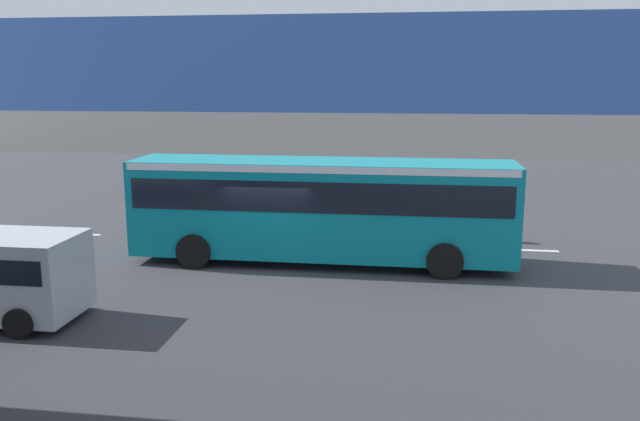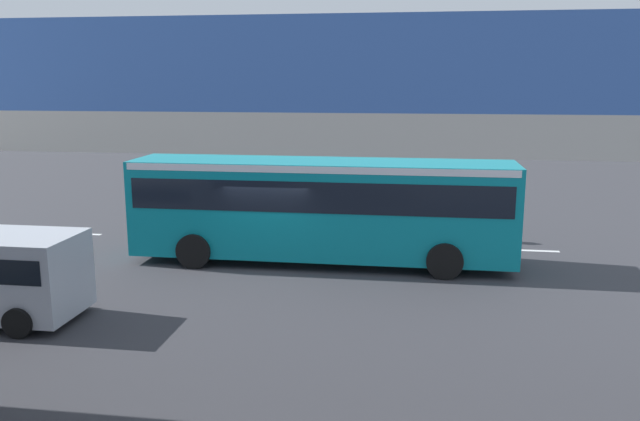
# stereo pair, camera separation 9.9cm
# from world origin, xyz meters

# --- Properties ---
(ground) EXTENTS (80.00, 80.00, 0.00)m
(ground) POSITION_xyz_m (0.00, 0.00, 0.00)
(ground) COLOR #38383D
(city_bus) EXTENTS (11.54, 2.85, 3.15)m
(city_bus) POSITION_xyz_m (-1.45, -0.62, 1.88)
(city_bus) COLOR #0C8493
(city_bus) RESTS_ON ground
(bicycle_black) EXTENTS (1.77, 0.44, 0.96)m
(bicycle_black) POSITION_xyz_m (6.16, 2.78, 0.37)
(bicycle_black) COLOR black
(bicycle_black) RESTS_ON ground
(pedestrian) EXTENTS (0.38, 0.38, 1.79)m
(pedestrian) POSITION_xyz_m (-6.46, -4.07, 0.89)
(pedestrian) COLOR #2D2D38
(pedestrian) RESTS_ON ground
(traffic_sign) EXTENTS (0.08, 0.60, 2.80)m
(traffic_sign) POSITION_xyz_m (4.91, -2.83, 1.89)
(traffic_sign) COLOR slate
(traffic_sign) RESTS_ON ground
(lane_dash_leftmost) EXTENTS (2.00, 0.20, 0.01)m
(lane_dash_leftmost) POSITION_xyz_m (-8.00, -2.89, 0.00)
(lane_dash_leftmost) COLOR silver
(lane_dash_leftmost) RESTS_ON ground
(lane_dash_left) EXTENTS (2.00, 0.20, 0.01)m
(lane_dash_left) POSITION_xyz_m (-4.00, -2.89, 0.00)
(lane_dash_left) COLOR silver
(lane_dash_left) RESTS_ON ground
(lane_dash_centre) EXTENTS (2.00, 0.20, 0.01)m
(lane_dash_centre) POSITION_xyz_m (0.00, -2.89, 0.00)
(lane_dash_centre) COLOR silver
(lane_dash_centre) RESTS_ON ground
(lane_dash_right) EXTENTS (2.00, 0.20, 0.01)m
(lane_dash_right) POSITION_xyz_m (4.00, -2.89, 0.00)
(lane_dash_right) COLOR silver
(lane_dash_right) RESTS_ON ground
(lane_dash_rightmost) EXTENTS (2.00, 0.20, 0.01)m
(lane_dash_rightmost) POSITION_xyz_m (8.00, -2.89, 0.00)
(lane_dash_rightmost) COLOR silver
(lane_dash_rightmost) RESTS_ON ground
(pedestrian_overpass) EXTENTS (25.23, 2.60, 6.26)m
(pedestrian_overpass) POSITION_xyz_m (0.00, 9.82, 4.55)
(pedestrian_overpass) COLOR #B2ADA5
(pedestrian_overpass) RESTS_ON ground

